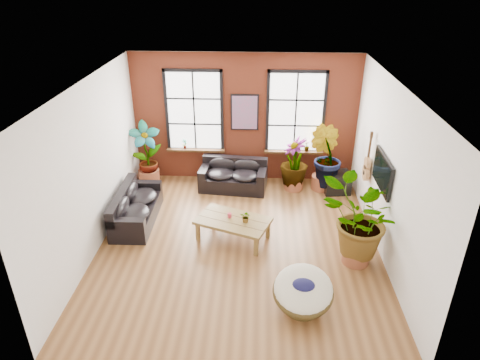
# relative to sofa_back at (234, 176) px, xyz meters

# --- Properties ---
(room) EXTENTS (6.04, 6.54, 3.54)m
(room) POSITION_rel_sofa_back_xyz_m (0.27, -2.43, 1.38)
(room) COLOR brown
(room) RESTS_ON ground
(sofa_back) EXTENTS (1.84, 1.03, 0.81)m
(sofa_back) POSITION_rel_sofa_back_xyz_m (0.00, 0.00, 0.00)
(sofa_back) COLOR black
(sofa_back) RESTS_ON ground
(sofa_left) EXTENTS (0.86, 2.00, 0.79)m
(sofa_left) POSITION_rel_sofa_back_xyz_m (-2.22, -1.78, -0.01)
(sofa_left) COLOR black
(sofa_left) RESTS_ON ground
(coffee_table) EXTENTS (1.77, 1.39, 0.60)m
(coffee_table) POSITION_rel_sofa_back_xyz_m (0.14, -2.41, 0.08)
(coffee_table) COLOR brown
(coffee_table) RESTS_ON ground
(papasan_chair) EXTENTS (1.17, 1.19, 0.80)m
(papasan_chair) POSITION_rel_sofa_back_xyz_m (1.49, -4.53, 0.04)
(papasan_chair) COLOR #473819
(papasan_chair) RESTS_ON ground
(poster) EXTENTS (0.74, 0.06, 0.98)m
(poster) POSITION_rel_sofa_back_xyz_m (0.27, 0.60, 1.58)
(poster) COLOR black
(poster) RESTS_ON room
(tv_wall_unit) EXTENTS (0.13, 1.86, 1.20)m
(tv_wall_unit) POSITION_rel_sofa_back_xyz_m (3.20, -1.98, 1.18)
(tv_wall_unit) COLOR black
(tv_wall_unit) RESTS_ON room
(media_box) EXTENTS (0.73, 0.63, 0.56)m
(media_box) POSITION_rel_sofa_back_xyz_m (2.76, -0.08, -0.09)
(media_box) COLOR black
(media_box) RESTS_ON ground
(pot_back_left) EXTENTS (0.58, 0.58, 0.42)m
(pot_back_left) POSITION_rel_sofa_back_xyz_m (-2.35, 0.16, -0.16)
(pot_back_left) COLOR brown
(pot_back_left) RESTS_ON ground
(pot_back_right) EXTENTS (0.56, 0.56, 0.39)m
(pot_back_right) POSITION_rel_sofa_back_xyz_m (2.38, 0.07, -0.17)
(pot_back_right) COLOR brown
(pot_back_right) RESTS_ON ground
(pot_right_wall) EXTENTS (0.69, 0.69, 0.40)m
(pot_right_wall) POSITION_rel_sofa_back_xyz_m (2.69, -3.12, -0.17)
(pot_right_wall) COLOR brown
(pot_right_wall) RESTS_ON ground
(pot_mid) EXTENTS (0.57, 0.57, 0.36)m
(pot_mid) POSITION_rel_sofa_back_xyz_m (1.63, 0.03, -0.18)
(pot_mid) COLOR brown
(pot_mid) RESTS_ON ground
(floor_plant_back_left) EXTENTS (1.04, 0.91, 1.64)m
(floor_plant_back_left) POSITION_rel_sofa_back_xyz_m (-2.35, 0.12, 0.61)
(floor_plant_back_left) COLOR #2B5015
(floor_plant_back_left) RESTS_ON ground
(floor_plant_back_right) EXTENTS (1.13, 1.12, 1.61)m
(floor_plant_back_right) POSITION_rel_sofa_back_xyz_m (2.41, 0.05, 0.59)
(floor_plant_back_right) COLOR #2B5015
(floor_plant_back_right) RESTS_ON ground
(floor_plant_right_wall) EXTENTS (1.80, 1.68, 1.63)m
(floor_plant_right_wall) POSITION_rel_sofa_back_xyz_m (2.67, -3.10, 0.61)
(floor_plant_right_wall) COLOR #2B5015
(floor_plant_right_wall) RESTS_ON ground
(floor_plant_mid) EXTENTS (0.89, 0.89, 1.32)m
(floor_plant_mid) POSITION_rel_sofa_back_xyz_m (1.62, 0.05, 0.43)
(floor_plant_mid) COLOR #2B5015
(floor_plant_mid) RESTS_ON ground
(table_plant) EXTENTS (0.29, 0.27, 0.26)m
(table_plant) POSITION_rel_sofa_back_xyz_m (0.42, -2.49, 0.26)
(table_plant) COLOR #2B5015
(table_plant) RESTS_ON coffee_table
(sill_plant_left) EXTENTS (0.17, 0.17, 0.27)m
(sill_plant_left) POSITION_rel_sofa_back_xyz_m (-1.38, 0.55, 0.67)
(sill_plant_left) COLOR #2B5015
(sill_plant_left) RESTS_ON room
(sill_plant_right) EXTENTS (0.19, 0.19, 0.27)m
(sill_plant_right) POSITION_rel_sofa_back_xyz_m (1.97, 0.55, 0.67)
(sill_plant_right) COLOR #2B5015
(sill_plant_right) RESTS_ON room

